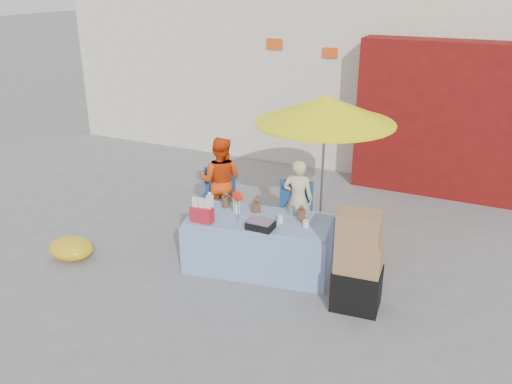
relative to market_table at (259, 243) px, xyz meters
The scene contains 9 objects.
ground 0.68m from the market_table, 126.38° to the right, with size 80.00×80.00×0.00m, color slate.
market_table is the anchor object (origin of this frame).
chair_left 1.44m from the market_table, 141.16° to the left, with size 0.57×0.56×0.85m.
chair_right 0.92m from the market_table, 81.91° to the left, with size 0.57×0.56×0.85m.
vendor_orange 1.56m from the market_table, 137.14° to the left, with size 0.66×0.52×1.36m, color #F0450C.
vendor_beige 1.07m from the market_table, 82.76° to the left, with size 0.44×0.29×1.20m, color beige.
umbrella 1.98m from the market_table, 70.02° to the left, with size 1.90×1.90×2.09m.
box_stack 1.44m from the market_table, 13.69° to the right, with size 0.57×0.49×1.19m.
tarp_bundle 2.55m from the market_table, 160.65° to the right, with size 0.64×0.51×0.29m, color gold.
Camera 1 is at (2.96, -5.18, 3.59)m, focal length 38.00 mm.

